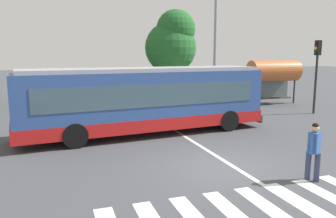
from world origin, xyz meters
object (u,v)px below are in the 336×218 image
(traffic_light_far_corner, at_px, (317,65))
(parked_car_teal, at_px, (129,94))
(parked_car_charcoal, at_px, (96,97))
(bus_stop_shelter, at_px, (274,72))
(parked_car_blue, at_px, (54,98))
(parked_car_white, at_px, (201,92))
(city_transit_bus, at_px, (145,100))
(parked_car_champagne, at_px, (169,94))
(twin_arm_street_lamp, at_px, (215,32))
(pedestrian_crossing_street, at_px, (314,148))
(background_tree_right, at_px, (172,42))

(traffic_light_far_corner, bearing_deg, parked_car_teal, 144.18)
(parked_car_charcoal, distance_m, bus_stop_shelter, 13.03)
(parked_car_charcoal, xyz_separation_m, parked_car_teal, (2.46, 0.55, 0.00))
(parked_car_teal, relative_size, traffic_light_far_corner, 1.01)
(parked_car_blue, relative_size, parked_car_white, 0.99)
(city_transit_bus, bearing_deg, parked_car_teal, 82.48)
(city_transit_bus, height_order, parked_car_charcoal, city_transit_bus)
(parked_car_white, bearing_deg, parked_car_champagne, -178.16)
(city_transit_bus, relative_size, bus_stop_shelter, 2.98)
(traffic_light_far_corner, xyz_separation_m, twin_arm_street_lamp, (-4.69, 4.53, 2.16))
(pedestrian_crossing_street, xyz_separation_m, parked_car_champagne, (1.06, 16.03, -0.20))
(city_transit_bus, xyz_separation_m, parked_car_champagne, (4.12, 8.74, -0.82))
(bus_stop_shelter, bearing_deg, parked_car_teal, 163.12)
(bus_stop_shelter, bearing_deg, parked_car_white, 149.45)
(parked_car_blue, distance_m, twin_arm_street_lamp, 11.95)
(background_tree_right, bearing_deg, pedestrian_crossing_street, -97.57)
(twin_arm_street_lamp, bearing_deg, parked_car_teal, 152.86)
(parked_car_white, bearing_deg, parked_car_blue, 178.81)
(city_transit_bus, xyz_separation_m, twin_arm_street_lamp, (6.72, 6.38, 3.62))
(parked_car_teal, distance_m, traffic_light_far_corner, 12.77)
(city_transit_bus, xyz_separation_m, pedestrian_crossing_street, (3.06, -7.29, -0.62))
(parked_car_blue, height_order, parked_car_champagne, same)
(parked_car_white, bearing_deg, bus_stop_shelter, -30.55)
(parked_car_blue, xyz_separation_m, parked_car_white, (10.86, -0.23, 0.00))
(parked_car_teal, xyz_separation_m, bus_stop_shelter, (10.22, -3.10, 1.65))
(parked_car_charcoal, bearing_deg, parked_car_teal, 12.62)
(parked_car_charcoal, relative_size, traffic_light_far_corner, 1.04)
(background_tree_right, bearing_deg, traffic_light_far_corner, -61.23)
(parked_car_blue, relative_size, traffic_light_far_corner, 1.02)
(parked_car_blue, bearing_deg, pedestrian_crossing_street, -66.49)
(city_transit_bus, distance_m, bus_stop_shelter, 12.98)
(pedestrian_crossing_street, xyz_separation_m, traffic_light_far_corner, (8.34, 9.14, 2.08))
(parked_car_white, xyz_separation_m, traffic_light_far_corner, (4.59, -6.98, 2.28))
(parked_car_teal, bearing_deg, parked_car_white, -3.81)
(parked_car_charcoal, distance_m, parked_car_teal, 2.52)
(background_tree_right, bearing_deg, parked_car_white, -71.74)
(parked_car_blue, relative_size, background_tree_right, 0.62)
(city_transit_bus, distance_m, parked_car_champagne, 9.70)
(parked_car_teal, bearing_deg, background_tree_right, 34.79)
(parked_car_champagne, distance_m, background_tree_right, 5.51)
(parked_car_white, xyz_separation_m, background_tree_right, (-1.14, 3.47, 3.92))
(parked_car_blue, bearing_deg, background_tree_right, 18.45)
(parked_car_champagne, xyz_separation_m, parked_car_white, (2.69, 0.09, 0.00))
(pedestrian_crossing_street, distance_m, parked_car_white, 16.55)
(parked_car_charcoal, relative_size, parked_car_champagne, 1.02)
(pedestrian_crossing_street, relative_size, bus_stop_shelter, 0.44)
(parked_car_charcoal, height_order, parked_car_white, same)
(bus_stop_shelter, distance_m, background_tree_right, 8.76)
(parked_car_teal, bearing_deg, traffic_light_far_corner, -35.82)
(pedestrian_crossing_street, relative_size, traffic_light_far_corner, 0.38)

